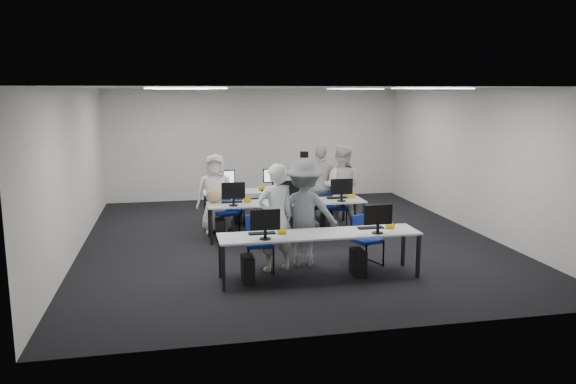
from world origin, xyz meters
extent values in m
plane|color=black|center=(0.00, 0.00, 0.00)|extent=(9.00, 9.00, 0.00)
plane|color=white|center=(0.00, 0.00, 3.00)|extent=(9.00, 9.00, 0.00)
cube|color=silver|center=(0.00, 4.50, 1.50)|extent=(8.00, 0.02, 3.00)
cube|color=silver|center=(0.00, -4.50, 1.50)|extent=(8.00, 0.02, 3.00)
cube|color=silver|center=(-4.00, 0.00, 1.50)|extent=(0.02, 9.00, 3.00)
cube|color=silver|center=(4.00, 0.00, 1.50)|extent=(0.02, 9.00, 3.00)
cube|color=white|center=(-2.00, -2.00, 2.98)|extent=(1.20, 0.60, 0.02)
cube|color=white|center=(2.00, -2.00, 2.98)|extent=(1.20, 0.60, 0.02)
cube|color=white|center=(-2.00, 2.00, 2.98)|extent=(1.20, 0.60, 0.02)
cube|color=white|center=(2.00, 2.00, 2.98)|extent=(1.20, 0.60, 0.02)
cube|color=silver|center=(0.00, -2.40, 0.71)|extent=(3.20, 0.70, 0.03)
cube|color=black|center=(-1.55, -2.70, 0.35)|extent=(0.05, 0.05, 0.70)
cube|color=black|center=(-1.55, -2.10, 0.35)|extent=(0.05, 0.05, 0.70)
cube|color=black|center=(1.55, -2.70, 0.35)|extent=(0.05, 0.05, 0.70)
cube|color=black|center=(1.55, -2.10, 0.35)|extent=(0.05, 0.05, 0.70)
cube|color=silver|center=(0.00, 0.20, 0.71)|extent=(3.20, 0.70, 0.03)
cube|color=black|center=(-1.55, -0.10, 0.35)|extent=(0.05, 0.05, 0.70)
cube|color=black|center=(-1.55, 0.50, 0.35)|extent=(0.05, 0.05, 0.70)
cube|color=black|center=(1.55, -0.10, 0.35)|extent=(0.05, 0.05, 0.70)
cube|color=black|center=(1.55, 0.50, 0.35)|extent=(0.05, 0.05, 0.70)
cube|color=silver|center=(0.00, 1.60, 0.71)|extent=(3.20, 0.70, 0.03)
cube|color=black|center=(-1.55, 1.30, 0.35)|extent=(0.05, 0.05, 0.70)
cube|color=black|center=(-1.55, 1.90, 0.35)|extent=(0.05, 0.05, 0.70)
cube|color=black|center=(1.55, 1.30, 0.35)|extent=(0.05, 0.05, 0.70)
cube|color=black|center=(1.55, 1.90, 0.35)|extent=(0.05, 0.05, 0.70)
cube|color=#0D66AB|center=(-0.90, -2.58, 1.03)|extent=(0.46, 0.04, 0.32)
cube|color=black|center=(-0.90, -2.26, 0.74)|extent=(0.42, 0.14, 0.02)
ellipsoid|color=black|center=(-0.60, -2.26, 0.75)|extent=(0.07, 0.10, 0.04)
cube|color=black|center=(-1.15, -2.40, 0.21)|extent=(0.18, 0.40, 0.42)
cube|color=white|center=(0.90, -2.58, 1.03)|extent=(0.46, 0.04, 0.32)
cube|color=black|center=(0.90, -2.26, 0.74)|extent=(0.42, 0.14, 0.02)
ellipsoid|color=black|center=(1.20, -2.26, 0.75)|extent=(0.07, 0.10, 0.04)
cube|color=black|center=(0.65, -2.40, 0.21)|extent=(0.18, 0.40, 0.42)
cube|color=white|center=(-1.10, 0.02, 1.03)|extent=(0.46, 0.04, 0.32)
cube|color=black|center=(-1.10, 0.34, 0.74)|extent=(0.42, 0.14, 0.02)
ellipsoid|color=black|center=(-0.80, 0.34, 0.75)|extent=(0.07, 0.10, 0.04)
cube|color=black|center=(-1.35, 0.20, 0.21)|extent=(0.18, 0.40, 0.42)
cube|color=white|center=(0.00, 0.02, 1.03)|extent=(0.46, 0.04, 0.32)
cube|color=black|center=(0.00, 0.34, 0.74)|extent=(0.42, 0.14, 0.02)
ellipsoid|color=black|center=(0.30, 0.34, 0.75)|extent=(0.07, 0.10, 0.04)
cube|color=black|center=(-0.25, 0.20, 0.21)|extent=(0.18, 0.40, 0.42)
cube|color=white|center=(1.10, 0.02, 1.03)|extent=(0.46, 0.04, 0.32)
cube|color=black|center=(1.10, 0.34, 0.74)|extent=(0.42, 0.14, 0.02)
ellipsoid|color=black|center=(1.40, 0.34, 0.75)|extent=(0.07, 0.10, 0.04)
cube|color=black|center=(0.85, 0.20, 0.21)|extent=(0.18, 0.40, 0.42)
cube|color=white|center=(-1.10, 1.78, 1.03)|extent=(0.46, 0.04, 0.32)
cube|color=black|center=(-1.10, 1.46, 0.74)|extent=(0.42, 0.14, 0.02)
ellipsoid|color=black|center=(-1.40, 1.46, 0.75)|extent=(0.07, 0.10, 0.04)
cube|color=black|center=(-0.85, 1.60, 0.21)|extent=(0.18, 0.40, 0.42)
cube|color=white|center=(0.00, 1.78, 1.03)|extent=(0.46, 0.04, 0.32)
cube|color=black|center=(0.00, 1.46, 0.74)|extent=(0.42, 0.14, 0.02)
ellipsoid|color=black|center=(-0.30, 1.46, 0.75)|extent=(0.07, 0.10, 0.04)
cube|color=black|center=(0.25, 1.60, 0.21)|extent=(0.18, 0.40, 0.42)
cube|color=white|center=(1.10, 1.78, 1.03)|extent=(0.46, 0.04, 0.32)
cube|color=black|center=(1.10, 1.46, 0.74)|extent=(0.42, 0.14, 0.02)
ellipsoid|color=black|center=(0.80, 1.46, 0.75)|extent=(0.07, 0.10, 0.04)
cube|color=black|center=(1.35, 1.60, 0.21)|extent=(0.18, 0.40, 0.42)
cube|color=navy|center=(-0.88, -1.91, 0.47)|extent=(0.47, 0.45, 0.06)
cube|color=navy|center=(-0.87, -1.70, 0.73)|extent=(0.43, 0.08, 0.37)
cube|color=navy|center=(0.98, -1.91, 0.43)|extent=(0.52, 0.51, 0.06)
cube|color=navy|center=(0.91, -1.74, 0.67)|extent=(0.39, 0.17, 0.34)
cube|color=navy|center=(-1.19, 0.66, 0.44)|extent=(0.54, 0.53, 0.06)
cube|color=navy|center=(-1.26, 0.84, 0.70)|extent=(0.40, 0.18, 0.35)
cube|color=navy|center=(-0.10, 0.79, 0.42)|extent=(0.48, 0.46, 0.06)
cube|color=navy|center=(-0.13, 0.97, 0.66)|extent=(0.39, 0.12, 0.33)
cube|color=navy|center=(1.21, 0.63, 0.47)|extent=(0.58, 0.56, 0.06)
cube|color=navy|center=(1.28, 0.83, 0.74)|extent=(0.42, 0.20, 0.37)
cube|color=navy|center=(-1.00, 0.96, 0.46)|extent=(0.52, 0.51, 0.06)
cube|color=navy|center=(-1.05, 0.77, 0.72)|extent=(0.42, 0.14, 0.36)
cube|color=navy|center=(0.06, 1.15, 0.47)|extent=(0.52, 0.50, 0.06)
cube|color=navy|center=(0.02, 0.94, 0.74)|extent=(0.43, 0.12, 0.37)
cube|color=navy|center=(0.96, 1.03, 0.42)|extent=(0.40, 0.38, 0.05)
cube|color=navy|center=(0.96, 0.85, 0.66)|extent=(0.38, 0.05, 0.33)
ellipsoid|color=#8C6548|center=(-1.45, 0.37, 0.87)|extent=(0.37, 0.27, 0.27)
imported|color=beige|center=(-0.61, -1.89, 0.90)|extent=(0.74, 0.58, 1.79)
imported|color=beige|center=(1.30, 0.71, 0.90)|extent=(1.08, 0.99, 1.80)
imported|color=beige|center=(-1.38, 0.86, 0.83)|extent=(0.89, 0.67, 1.66)
imported|color=beige|center=(0.89, 0.95, 0.91)|extent=(1.07, 0.47, 1.81)
imported|color=slate|center=(-0.09, -1.70, 0.91)|extent=(1.30, 0.92, 1.82)
cube|color=black|center=(-0.05, -1.52, 1.88)|extent=(0.18, 0.21, 0.10)
camera|label=1|loc=(-2.23, -10.72, 2.96)|focal=35.00mm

